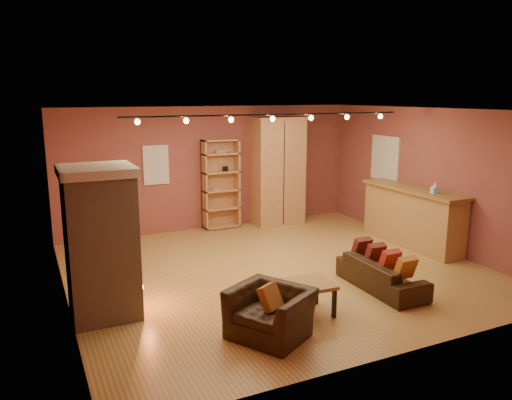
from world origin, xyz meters
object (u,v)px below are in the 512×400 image
bookcase (220,183)px  armoire (278,171)px  fireplace (102,242)px  coffee_table (309,287)px  loveseat (382,268)px  armchair (270,305)px  bar_counter (412,216)px

bookcase → armoire: (1.38, -0.21, 0.23)m
fireplace → bookcase: (3.20, 3.74, -0.01)m
bookcase → coffee_table: bookcase is taller
armoire → loveseat: 4.54m
armchair → bar_counter: bearing=87.2°
bookcase → coffee_table: size_ratio=3.18×
armoire → fireplace: bearing=-142.4°
armoire → armchair: armoire is taller
bookcase → armchair: size_ratio=1.79×
fireplace → armchair: fireplace is taller
fireplace → bookcase: size_ratio=1.03×
armoire → bar_counter: (1.66, -2.78, -0.67)m
bar_counter → armchair: (-4.43, -2.31, -0.18)m
bookcase → loveseat: 4.78m
fireplace → armoire: size_ratio=0.83×
bar_counter → loveseat: 2.68m
bar_counter → coffee_table: 4.11m
loveseat → coffee_table: bearing=102.5°
bar_counter → armchair: size_ratio=2.17×
armoire → bookcase: bearing=171.2°
armchair → coffee_table: bearing=84.2°
bar_counter → coffee_table: (-3.62, -1.94, -0.21)m
loveseat → coffee_table: 1.55m
coffee_table → fireplace: bearing=155.5°
loveseat → bar_counter: bearing=-50.6°
loveseat → armoire: bearing=-4.3°
loveseat → coffee_table: (-1.52, -0.30, 0.06)m
bookcase → bar_counter: 4.29m
coffee_table → armoire: bearing=67.5°
bar_counter → armoire: bearing=120.9°
armchair → coffee_table: (0.81, 0.37, -0.03)m
bookcase → armoire: 1.42m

